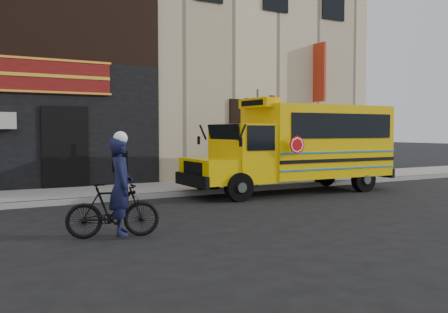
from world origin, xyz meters
TOP-DOWN VIEW (x-y plane):
  - ground at (0.00, 0.00)m, footprint 120.00×120.00m
  - curb at (0.00, 2.60)m, footprint 40.00×0.20m
  - sidewalk at (0.00, 4.10)m, footprint 40.00×3.00m
  - building at (-0.04, 10.45)m, footprint 20.00×10.70m
  - school_bus at (3.32, 1.70)m, footprint 6.95×2.46m
  - sign_pole at (2.25, 2.57)m, footprint 0.12×0.28m
  - bicycle at (-3.94, -1.98)m, footprint 1.75×0.90m
  - cyclist at (-3.80, -2.02)m, footprint 0.57×0.73m

SIDE VIEW (x-z plane):
  - ground at x=0.00m, z-range 0.00..0.00m
  - curb at x=0.00m, z-range 0.00..0.15m
  - sidewalk at x=0.00m, z-range 0.00..0.15m
  - bicycle at x=-3.94m, z-range 0.00..1.01m
  - cyclist at x=-3.80m, z-range 0.00..1.78m
  - school_bus at x=3.32m, z-range 0.05..2.97m
  - sign_pole at x=2.25m, z-range 0.16..3.44m
  - building at x=-0.04m, z-range 0.13..12.13m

